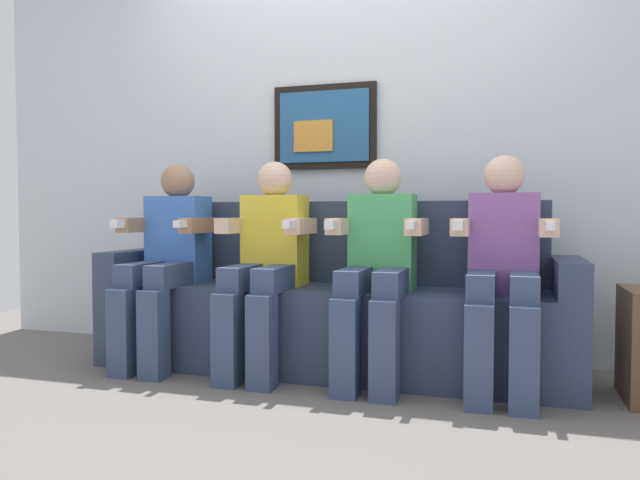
{
  "coord_description": "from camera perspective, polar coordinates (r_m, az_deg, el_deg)",
  "views": [
    {
      "loc": [
        0.9,
        -2.73,
        0.83
      ],
      "look_at": [
        0.0,
        0.15,
        0.7
      ],
      "focal_mm": 33.74,
      "sensor_mm": 36.0,
      "label": 1
    }
  ],
  "objects": [
    {
      "name": "ground_plane",
      "position": [
        2.99,
        -0.88,
        -13.66
      ],
      "size": [
        6.37,
        6.37,
        0.0
      ],
      "primitive_type": "plane",
      "color": "#66605B"
    },
    {
      "name": "person_right_center",
      "position": [
        2.96,
        5.49,
        -1.89
      ],
      "size": [
        0.46,
        0.56,
        1.11
      ],
      "color": "#4CB266",
      "rests_on": "ground_plane"
    },
    {
      "name": "person_left_center",
      "position": [
        3.13,
        -5.09,
        -1.65
      ],
      "size": [
        0.46,
        0.56,
        1.11
      ],
      "color": "yellow",
      "rests_on": "ground_plane"
    },
    {
      "name": "back_wall_assembly",
      "position": [
        3.64,
        2.87,
        9.91
      ],
      "size": [
        4.9,
        0.1,
        2.6
      ],
      "color": "silver",
      "rests_on": "ground_plane"
    },
    {
      "name": "couch",
      "position": [
        3.23,
        0.94,
        -6.77
      ],
      "size": [
        2.5,
        0.58,
        0.9
      ],
      "color": "#333D56",
      "rests_on": "ground_plane"
    },
    {
      "name": "person_rightmost",
      "position": [
        2.89,
        16.96,
        -2.08
      ],
      "size": [
        0.46,
        0.56,
        1.11
      ],
      "color": "#8C59A5",
      "rests_on": "ground_plane"
    },
    {
      "name": "person_leftmost",
      "position": [
        3.4,
        -14.3,
        -1.39
      ],
      "size": [
        0.46,
        0.56,
        1.11
      ],
      "color": "#3F72CC",
      "rests_on": "ground_plane"
    }
  ]
}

